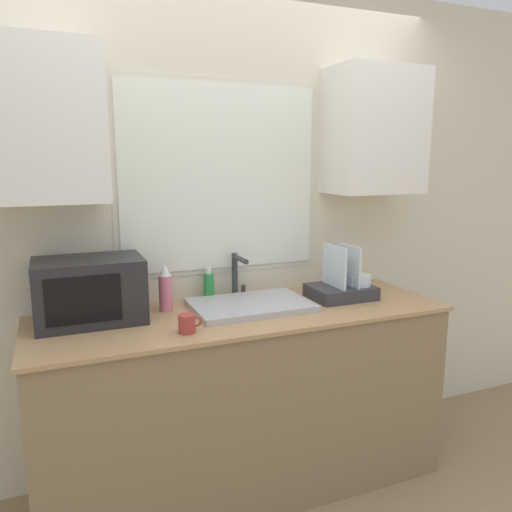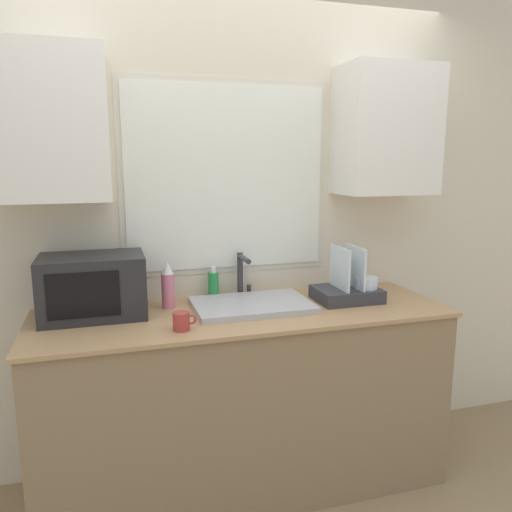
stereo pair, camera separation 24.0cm
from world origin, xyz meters
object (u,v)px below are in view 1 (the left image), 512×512
(mug_near_sink, at_px, (187,324))
(dish_rack, at_px, (343,287))
(microwave, at_px, (90,290))
(soap_bottle, at_px, (209,286))
(faucet, at_px, (237,271))
(spray_bottle, at_px, (165,288))

(mug_near_sink, bearing_deg, dish_rack, 13.18)
(microwave, height_order, soap_bottle, microwave)
(mug_near_sink, bearing_deg, microwave, 139.23)
(faucet, bearing_deg, dish_rack, -23.20)
(dish_rack, bearing_deg, microwave, 175.34)
(mug_near_sink, bearing_deg, faucet, 48.16)
(faucet, xyz_separation_m, dish_rack, (0.52, -0.22, -0.08))
(spray_bottle, distance_m, soap_bottle, 0.28)
(microwave, bearing_deg, spray_bottle, 6.16)
(soap_bottle, bearing_deg, spray_bottle, -158.19)
(spray_bottle, xyz_separation_m, soap_bottle, (0.25, 0.10, -0.04))
(dish_rack, bearing_deg, faucet, 156.80)
(dish_rack, bearing_deg, soap_bottle, 160.17)
(microwave, distance_m, dish_rack, 1.30)
(microwave, relative_size, dish_rack, 1.45)
(dish_rack, distance_m, mug_near_sink, 0.94)
(faucet, bearing_deg, mug_near_sink, -131.84)
(faucet, distance_m, microwave, 0.77)
(dish_rack, xyz_separation_m, spray_bottle, (-0.93, 0.14, 0.05))
(faucet, xyz_separation_m, mug_near_sink, (-0.39, -0.44, -0.11))
(mug_near_sink, bearing_deg, spray_bottle, 92.31)
(faucet, height_order, mug_near_sink, faucet)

